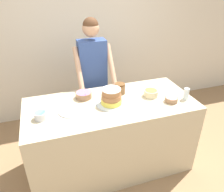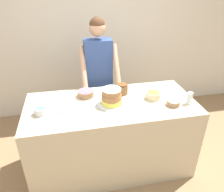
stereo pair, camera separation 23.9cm
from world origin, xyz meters
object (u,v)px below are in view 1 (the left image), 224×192
at_px(person_baker, 93,69).
at_px(frosting_bowl_blue, 41,115).
at_px(frosting_bowl_orange, 151,93).
at_px(frosting_bowl_pink, 171,99).
at_px(drinking_glass, 186,94).
at_px(ceramic_plate, 71,111).
at_px(stoneware_jar, 120,89).
at_px(cake, 111,97).
at_px(frosting_bowl_purple, 84,95).

distance_m(person_baker, frosting_bowl_blue, 1.04).
bearing_deg(frosting_bowl_blue, frosting_bowl_orange, 3.55).
height_order(frosting_bowl_orange, frosting_bowl_blue, frosting_bowl_blue).
xyz_separation_m(frosting_bowl_pink, frosting_bowl_blue, (-1.43, 0.11, 0.01)).
relative_size(frosting_bowl_pink, drinking_glass, 1.05).
relative_size(ceramic_plate, stoneware_jar, 2.04).
xyz_separation_m(ceramic_plate, stoneware_jar, (0.64, 0.22, 0.06)).
bearing_deg(frosting_bowl_orange, frosting_bowl_pink, -49.77).
distance_m(cake, frosting_bowl_orange, 0.51).
height_order(cake, stoneware_jar, cake).
bearing_deg(person_baker, frosting_bowl_blue, -134.39).
bearing_deg(frosting_bowl_blue, frosting_bowl_purple, 30.13).
bearing_deg(frosting_bowl_pink, frosting_bowl_orange, 130.23).
relative_size(cake, stoneware_jar, 2.62).
xyz_separation_m(cake, frosting_bowl_orange, (0.51, 0.03, -0.04)).
bearing_deg(frosting_bowl_blue, person_baker, 45.61).
xyz_separation_m(cake, ceramic_plate, (-0.46, -0.01, -0.08)).
bearing_deg(frosting_bowl_blue, frosting_bowl_pink, -4.53).
distance_m(drinking_glass, stoneware_jar, 0.78).
bearing_deg(ceramic_plate, frosting_bowl_blue, -172.19).
xyz_separation_m(person_baker, stoneware_jar, (0.22, -0.48, -0.09)).
bearing_deg(frosting_bowl_purple, cake, -41.90).
distance_m(frosting_bowl_blue, ceramic_plate, 0.31).
bearing_deg(stoneware_jar, ceramic_plate, -160.97).
xyz_separation_m(frosting_bowl_orange, frosting_bowl_blue, (-1.27, -0.08, -0.00)).
bearing_deg(cake, person_baker, 93.20).
distance_m(frosting_bowl_blue, drinking_glass, 1.63).
distance_m(cake, frosting_bowl_purple, 0.36).
height_order(cake, ceramic_plate, cake).
height_order(frosting_bowl_blue, ceramic_plate, frosting_bowl_blue).
height_order(cake, drinking_glass, cake).
xyz_separation_m(person_baker, frosting_bowl_purple, (-0.23, -0.45, -0.12)).
xyz_separation_m(frosting_bowl_pink, stoneware_jar, (-0.49, 0.38, 0.03)).
bearing_deg(stoneware_jar, frosting_bowl_pink, -37.43).
bearing_deg(frosting_bowl_blue, cake, 3.88).
bearing_deg(drinking_glass, frosting_bowl_blue, 175.98).
bearing_deg(drinking_glass, frosting_bowl_purple, 160.26).
bearing_deg(ceramic_plate, person_baker, 59.08).
bearing_deg(ceramic_plate, frosting_bowl_pink, -7.87).
height_order(frosting_bowl_blue, stoneware_jar, frosting_bowl_blue).
bearing_deg(frosting_bowl_orange, cake, -176.96).
xyz_separation_m(frosting_bowl_orange, stoneware_jar, (-0.33, 0.18, 0.02)).
bearing_deg(person_baker, stoneware_jar, -65.64).
relative_size(person_baker, cake, 5.14).
distance_m(cake, frosting_bowl_blue, 0.77).
bearing_deg(stoneware_jar, frosting_bowl_purple, 176.37).
bearing_deg(drinking_glass, person_baker, 136.40).
bearing_deg(ceramic_plate, stoneware_jar, 19.03).
height_order(frosting_bowl_purple, frosting_bowl_blue, frosting_bowl_blue).
relative_size(person_baker, drinking_glass, 12.81).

